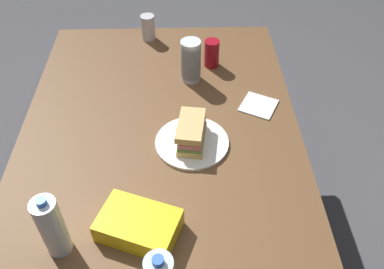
{
  "coord_description": "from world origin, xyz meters",
  "views": [
    {
      "loc": [
        -1.03,
        -0.09,
        1.81
      ],
      "look_at": [
        -0.0,
        -0.12,
        0.79
      ],
      "focal_mm": 38.19,
      "sensor_mm": 36.0,
      "label": 1
    }
  ],
  "objects_px": {
    "sandwich": "(192,133)",
    "paper_plate": "(192,143)",
    "soda_can_silver": "(148,28)",
    "water_bottle_spare": "(52,227)",
    "soda_can_red": "(212,53)",
    "dining_table": "(161,159)",
    "plastic_cup_stack": "(191,61)",
    "chip_bag": "(139,225)"
  },
  "relations": [
    {
      "from": "dining_table",
      "to": "soda_can_red",
      "type": "distance_m",
      "value": 0.56
    },
    {
      "from": "plastic_cup_stack",
      "to": "water_bottle_spare",
      "type": "relative_size",
      "value": 0.8
    },
    {
      "from": "chip_bag",
      "to": "plastic_cup_stack",
      "type": "distance_m",
      "value": 0.77
    },
    {
      "from": "dining_table",
      "to": "soda_can_silver",
      "type": "height_order",
      "value": "soda_can_silver"
    },
    {
      "from": "plastic_cup_stack",
      "to": "soda_can_red",
      "type": "bearing_deg",
      "value": -43.14
    },
    {
      "from": "soda_can_red",
      "to": "soda_can_silver",
      "type": "relative_size",
      "value": 1.0
    },
    {
      "from": "sandwich",
      "to": "water_bottle_spare",
      "type": "height_order",
      "value": "water_bottle_spare"
    },
    {
      "from": "dining_table",
      "to": "soda_can_silver",
      "type": "bearing_deg",
      "value": 5.69
    },
    {
      "from": "dining_table",
      "to": "sandwich",
      "type": "height_order",
      "value": "sandwich"
    },
    {
      "from": "plastic_cup_stack",
      "to": "soda_can_silver",
      "type": "height_order",
      "value": "plastic_cup_stack"
    },
    {
      "from": "soda_can_red",
      "to": "plastic_cup_stack",
      "type": "bearing_deg",
      "value": 136.86
    },
    {
      "from": "soda_can_red",
      "to": "chip_bag",
      "type": "height_order",
      "value": "soda_can_red"
    },
    {
      "from": "dining_table",
      "to": "water_bottle_spare",
      "type": "relative_size",
      "value": 7.08
    },
    {
      "from": "paper_plate",
      "to": "soda_can_red",
      "type": "relative_size",
      "value": 2.19
    },
    {
      "from": "soda_can_red",
      "to": "water_bottle_spare",
      "type": "distance_m",
      "value": 1.03
    },
    {
      "from": "paper_plate",
      "to": "sandwich",
      "type": "xyz_separation_m",
      "value": [
        0.0,
        0.0,
        0.05
      ]
    },
    {
      "from": "paper_plate",
      "to": "water_bottle_spare",
      "type": "height_order",
      "value": "water_bottle_spare"
    },
    {
      "from": "plastic_cup_stack",
      "to": "water_bottle_spare",
      "type": "height_order",
      "value": "water_bottle_spare"
    },
    {
      "from": "soda_can_red",
      "to": "chip_bag",
      "type": "distance_m",
      "value": 0.9
    },
    {
      "from": "soda_can_silver",
      "to": "dining_table",
      "type": "bearing_deg",
      "value": -174.31
    },
    {
      "from": "dining_table",
      "to": "soda_can_silver",
      "type": "relative_size",
      "value": 13.41
    },
    {
      "from": "paper_plate",
      "to": "plastic_cup_stack",
      "type": "height_order",
      "value": "plastic_cup_stack"
    },
    {
      "from": "water_bottle_spare",
      "to": "soda_can_silver",
      "type": "relative_size",
      "value": 1.89
    },
    {
      "from": "water_bottle_spare",
      "to": "soda_can_silver",
      "type": "xyz_separation_m",
      "value": [
        1.13,
        -0.2,
        -0.05
      ]
    },
    {
      "from": "sandwich",
      "to": "paper_plate",
      "type": "bearing_deg",
      "value": -162.21
    },
    {
      "from": "chip_bag",
      "to": "water_bottle_spare",
      "type": "xyz_separation_m",
      "value": [
        -0.05,
        0.23,
        0.07
      ]
    },
    {
      "from": "dining_table",
      "to": "paper_plate",
      "type": "bearing_deg",
      "value": -91.81
    },
    {
      "from": "sandwich",
      "to": "plastic_cup_stack",
      "type": "height_order",
      "value": "plastic_cup_stack"
    },
    {
      "from": "paper_plate",
      "to": "plastic_cup_stack",
      "type": "xyz_separation_m",
      "value": [
        0.39,
        -0.01,
        0.09
      ]
    },
    {
      "from": "paper_plate",
      "to": "soda_can_red",
      "type": "height_order",
      "value": "soda_can_red"
    },
    {
      "from": "dining_table",
      "to": "water_bottle_spare",
      "type": "xyz_separation_m",
      "value": [
        -0.41,
        0.28,
        0.19
      ]
    },
    {
      "from": "soda_can_silver",
      "to": "water_bottle_spare",
      "type": "bearing_deg",
      "value": 169.75
    },
    {
      "from": "dining_table",
      "to": "water_bottle_spare",
      "type": "bearing_deg",
      "value": 146.08
    },
    {
      "from": "water_bottle_spare",
      "to": "soda_can_silver",
      "type": "height_order",
      "value": "water_bottle_spare"
    },
    {
      "from": "paper_plate",
      "to": "chip_bag",
      "type": "relative_size",
      "value": 1.16
    },
    {
      "from": "dining_table",
      "to": "sandwich",
      "type": "distance_m",
      "value": 0.18
    },
    {
      "from": "soda_can_silver",
      "to": "plastic_cup_stack",
      "type": "bearing_deg",
      "value": -149.36
    },
    {
      "from": "paper_plate",
      "to": "sandwich",
      "type": "relative_size",
      "value": 1.38
    },
    {
      "from": "water_bottle_spare",
      "to": "sandwich",
      "type": "bearing_deg",
      "value": -43.67
    },
    {
      "from": "sandwich",
      "to": "soda_can_silver",
      "type": "height_order",
      "value": "soda_can_silver"
    },
    {
      "from": "chip_bag",
      "to": "water_bottle_spare",
      "type": "bearing_deg",
      "value": 32.42
    },
    {
      "from": "plastic_cup_stack",
      "to": "water_bottle_spare",
      "type": "xyz_separation_m",
      "value": [
        -0.8,
        0.4,
        0.02
      ]
    }
  ]
}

